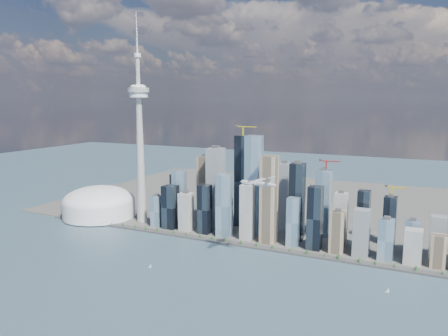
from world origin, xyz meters
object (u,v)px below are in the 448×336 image
at_px(needle_tower, 140,136).
at_px(dome_stadium, 99,204).
at_px(sailboat_east, 388,291).
at_px(sailboat_west, 150,266).
at_px(airplane, 258,183).

height_order(needle_tower, dome_stadium, needle_tower).
xyz_separation_m(dome_stadium, sailboat_east, (785.00, -166.98, -36.35)).
bearing_deg(sailboat_west, dome_stadium, 122.10).
distance_m(dome_stadium, airplane, 571.07).
bearing_deg(sailboat_west, needle_tower, 106.37).
bearing_deg(airplane, needle_tower, 164.44).
bearing_deg(dome_stadium, sailboat_east, -12.01).
xyz_separation_m(needle_tower, dome_stadium, (-140.00, -10.00, -196.40)).
bearing_deg(sailboat_east, dome_stadium, 168.77).
relative_size(dome_stadium, sailboat_east, 20.81).
height_order(airplane, sailboat_east, airplane).
xyz_separation_m(needle_tower, sailboat_east, (645.00, -176.98, -232.76)).
bearing_deg(sailboat_west, sailboat_east, -11.49).
relative_size(needle_tower, sailboat_west, 64.20).
relative_size(sailboat_west, sailboat_east, 0.89).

